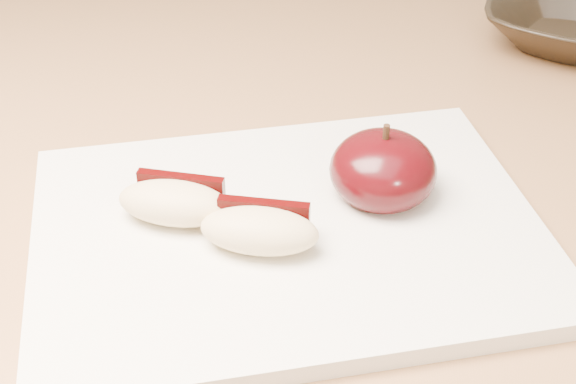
# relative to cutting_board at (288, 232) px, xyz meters

# --- Properties ---
(back_cabinet) EXTENTS (2.40, 0.62, 0.94)m
(back_cabinet) POSITION_rel_cutting_board_xyz_m (-0.08, 0.83, -0.44)
(back_cabinet) COLOR silver
(back_cabinet) RESTS_ON ground
(cutting_board) EXTENTS (0.38, 0.33, 0.01)m
(cutting_board) POSITION_rel_cutting_board_xyz_m (0.00, 0.00, 0.00)
(cutting_board) COLOR silver
(cutting_board) RESTS_ON island_counter
(apple_half) EXTENTS (0.09, 0.09, 0.06)m
(apple_half) POSITION_rel_cutting_board_xyz_m (0.05, 0.05, 0.02)
(apple_half) COLOR black
(apple_half) RESTS_ON cutting_board
(apple_wedge_a) EXTENTS (0.07, 0.04, 0.03)m
(apple_wedge_a) POSITION_rel_cutting_board_xyz_m (-0.07, -0.01, 0.02)
(apple_wedge_a) COLOR beige
(apple_wedge_a) RESTS_ON cutting_board
(apple_wedge_b) EXTENTS (0.07, 0.04, 0.03)m
(apple_wedge_b) POSITION_rel_cutting_board_xyz_m (-0.01, -0.02, 0.02)
(apple_wedge_b) COLOR beige
(apple_wedge_b) RESTS_ON cutting_board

